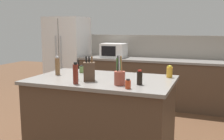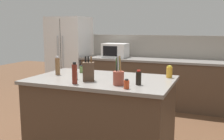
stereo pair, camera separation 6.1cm
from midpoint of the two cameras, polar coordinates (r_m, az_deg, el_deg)
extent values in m
cube|color=#4C3828|center=(5.31, 9.83, -2.92)|extent=(3.22, 0.62, 0.90)
cube|color=gray|center=(5.23, 9.98, 2.11)|extent=(3.26, 0.66, 0.04)
cube|color=gray|center=(5.52, 10.67, 5.07)|extent=(3.22, 0.03, 0.46)
cube|color=#4C3828|center=(3.36, -2.68, -10.05)|extent=(1.68, 1.03, 0.90)
cube|color=gray|center=(3.23, -2.75, -2.16)|extent=(1.74, 1.09, 0.04)
cube|color=white|center=(6.03, -9.93, 2.79)|extent=(0.85, 0.72, 1.79)
cube|color=#2D2D2D|center=(5.73, -11.77, 2.39)|extent=(0.01, 0.00, 1.70)
cylinder|color=#ADB2B7|center=(5.74, -12.37, 2.39)|extent=(0.02, 0.02, 0.98)
cylinder|color=#ADB2B7|center=(5.68, -11.35, 2.35)|extent=(0.02, 0.02, 0.98)
cube|color=white|center=(5.48, 0.08, 4.30)|extent=(0.50, 0.38, 0.29)
cube|color=black|center=(5.31, -1.12, 4.14)|extent=(0.31, 0.01, 0.20)
cube|color=#4C3828|center=(3.05, -5.56, -0.39)|extent=(0.16, 0.15, 0.22)
cylinder|color=black|center=(3.03, -6.21, 2.31)|extent=(0.02, 0.02, 0.07)
cylinder|color=black|center=(3.03, -5.60, 2.31)|extent=(0.02, 0.02, 0.07)
cylinder|color=brown|center=(3.03, -4.98, 2.32)|extent=(0.02, 0.02, 0.07)
cylinder|color=brown|center=(2.84, 1.06, -1.79)|extent=(0.12, 0.12, 0.15)
cylinder|color=olive|center=(2.82, 1.42, 1.32)|extent=(0.01, 0.05, 0.18)
cylinder|color=black|center=(2.83, 0.75, 1.34)|extent=(0.01, 0.05, 0.18)
cylinder|color=#B2B2B7|center=(2.80, 0.99, 1.26)|extent=(0.01, 0.03, 0.18)
cylinder|color=#2D4C1E|center=(3.24, 0.93, 0.44)|extent=(0.06, 0.06, 0.25)
cylinder|color=black|center=(3.22, 0.94, 2.87)|extent=(0.04, 0.04, 0.03)
cylinder|color=maroon|center=(2.92, -8.54, -0.93)|extent=(0.06, 0.06, 0.22)
cylinder|color=black|center=(2.90, -8.59, 1.43)|extent=(0.04, 0.04, 0.03)
cylinder|color=black|center=(2.87, 5.42, -1.77)|extent=(0.06, 0.06, 0.15)
cylinder|color=#B22319|center=(2.85, 5.45, -0.16)|extent=(0.04, 0.04, 0.02)
cylinder|color=gold|center=(3.34, 11.89, -0.47)|extent=(0.07, 0.07, 0.13)
cylinder|color=gold|center=(3.33, 11.94, 0.79)|extent=(0.05, 0.05, 0.02)
cylinder|color=#567038|center=(3.64, -7.15, 0.10)|extent=(0.06, 0.06, 0.09)
cylinder|color=black|center=(3.63, -7.17, 0.91)|extent=(0.04, 0.04, 0.02)
cylinder|color=silver|center=(3.17, -8.28, -1.21)|extent=(0.05, 0.05, 0.10)
cylinder|color=#B2B2B7|center=(3.16, -8.31, -0.20)|extent=(0.03, 0.03, 0.02)
cylinder|color=brown|center=(3.52, -12.28, 0.75)|extent=(0.06, 0.06, 0.22)
cylinder|color=#B2B2B7|center=(3.51, -12.35, 2.76)|extent=(0.04, 0.04, 0.03)
cylinder|color=#B73D1E|center=(2.68, 2.84, -3.18)|extent=(0.06, 0.06, 0.09)
cylinder|color=black|center=(2.67, 2.85, -2.12)|extent=(0.04, 0.04, 0.02)
camera|label=1|loc=(0.03, -90.50, -0.08)|focal=42.00mm
camera|label=2|loc=(0.03, 89.50, 0.08)|focal=42.00mm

